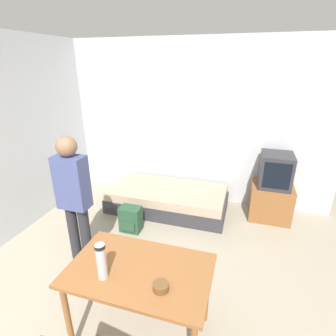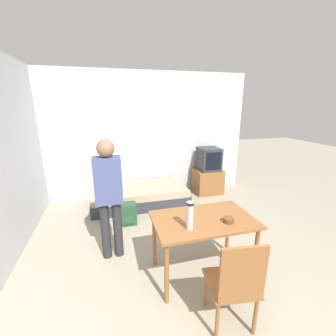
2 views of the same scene
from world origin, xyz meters
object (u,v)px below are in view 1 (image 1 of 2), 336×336
at_px(mate_bowl, 161,287).
at_px(person_standing, 74,196).
at_px(backpack, 131,219).
at_px(dining_table, 140,278).
at_px(daybed, 168,199).
at_px(thermos_flask, 101,260).
at_px(tv, 272,190).

bearing_deg(mate_bowl, person_standing, 148.58).
bearing_deg(backpack, person_standing, -109.03).
bearing_deg(dining_table, mate_bowl, -32.06).
xyz_separation_m(daybed, mate_bowl, (0.67, -2.35, 0.60)).
distance_m(person_standing, mate_bowl, 1.50).
height_order(daybed, dining_table, dining_table).
distance_m(person_standing, thermos_flask, 1.13).
distance_m(daybed, mate_bowl, 2.51).
relative_size(tv, person_standing, 0.66).
distance_m(daybed, thermos_flask, 2.48).
xyz_separation_m(daybed, tv, (1.63, 0.21, 0.31)).
xyz_separation_m(tv, backpack, (-1.96, -0.98, -0.30)).
relative_size(thermos_flask, mate_bowl, 2.56).
relative_size(tv, backpack, 2.80).
bearing_deg(thermos_flask, tv, 60.88).
bearing_deg(tv, backpack, -153.54).
height_order(tv, dining_table, tv).
xyz_separation_m(tv, thermos_flask, (-1.43, -2.57, 0.43)).
height_order(thermos_flask, backpack, thermos_flask).
relative_size(person_standing, thermos_flask, 5.23).
relative_size(dining_table, mate_bowl, 9.66).
distance_m(tv, dining_table, 2.70).
xyz_separation_m(dining_table, thermos_flask, (-0.23, -0.16, 0.27)).
distance_m(tv, person_standing, 2.89).
bearing_deg(mate_bowl, thermos_flask, -177.96).
relative_size(tv, dining_table, 0.92).
xyz_separation_m(person_standing, backpack, (0.28, 0.80, -0.75)).
height_order(person_standing, mate_bowl, person_standing).
bearing_deg(mate_bowl, backpack, 122.28).
bearing_deg(tv, thermos_flask, -119.12).
bearing_deg(backpack, daybed, 66.62).
bearing_deg(daybed, thermos_flask, -85.23).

